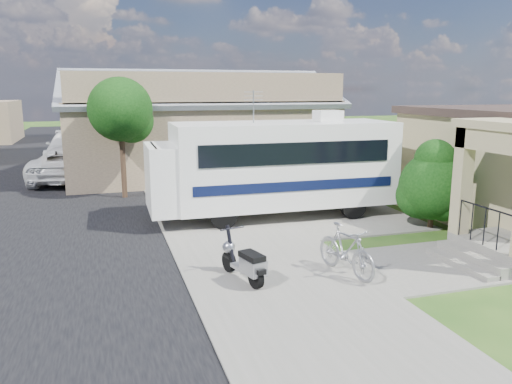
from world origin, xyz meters
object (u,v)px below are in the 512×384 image
object	(u,v)px
bicycle	(346,253)
pickup_truck	(72,163)
motorhome	(275,164)
shrub	(434,183)
garden_hose	(451,250)
van	(70,147)
scooter	(245,262)

from	to	relation	value
bicycle	pickup_truck	xyz separation A→B (m)	(-6.37, 14.57, 0.24)
motorhome	shrub	distance (m)	4.88
motorhome	garden_hose	world-z (taller)	motorhome
shrub	van	world-z (taller)	shrub
motorhome	bicycle	size ratio (longest dim) A/B	4.24
scooter	van	world-z (taller)	van
scooter	motorhome	bearing A→B (deg)	49.79
shrub	van	xyz separation A→B (m)	(-11.12, 18.02, -0.53)
bicycle	garden_hose	size ratio (longest dim) A/B	4.13
shrub	scooter	size ratio (longest dim) A/B	1.65
scooter	garden_hose	xyz separation A→B (m)	(5.55, 0.34, -0.38)
scooter	pickup_truck	distance (m)	14.88
shrub	van	bearing A→B (deg)	121.69
shrub	garden_hose	bearing A→B (deg)	-114.81
shrub	garden_hose	size ratio (longest dim) A/B	5.96
shrub	pickup_truck	distance (m)	15.87
bicycle	motorhome	bearing A→B (deg)	74.54
pickup_truck	garden_hose	distance (m)	16.99
scooter	van	xyz separation A→B (m)	(-4.54, 20.61, 0.36)
motorhome	scooter	xyz separation A→B (m)	(-2.52, -5.27, -1.25)
motorhome	bicycle	world-z (taller)	motorhome
pickup_truck	shrub	bearing A→B (deg)	144.01
bicycle	pickup_truck	world-z (taller)	pickup_truck
shrub	van	size ratio (longest dim) A/B	0.46
motorhome	bicycle	bearing A→B (deg)	-91.81
bicycle	van	bearing A→B (deg)	95.26
motorhome	shrub	size ratio (longest dim) A/B	2.94
van	garden_hose	size ratio (longest dim) A/B	12.91
shrub	bicycle	world-z (taller)	shrub
garden_hose	scooter	bearing A→B (deg)	-176.47
bicycle	pickup_truck	distance (m)	15.90
motorhome	pickup_truck	world-z (taller)	motorhome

